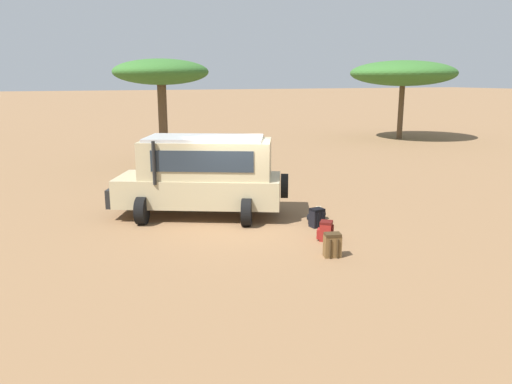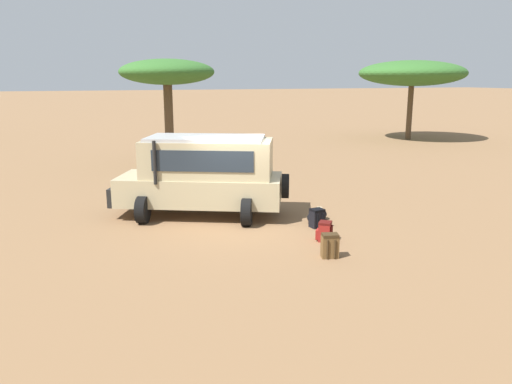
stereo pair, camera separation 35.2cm
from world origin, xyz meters
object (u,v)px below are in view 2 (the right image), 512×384
Objects in this scene: safari_vehicle at (204,174)px; duffel_bag_low_black_case at (317,216)px; acacia_tree_centre_back at (412,73)px; backpack_beside_front_wheel at (325,232)px; acacia_tree_left_mid at (167,73)px; backpack_near_rear_wheel at (317,218)px; backpack_cluster_center at (330,246)px.

safari_vehicle is 7.21× the size of duffel_bag_low_black_case.
duffel_bag_low_black_case is 22.20m from acacia_tree_centre_back.
backpack_beside_front_wheel is 13.79m from acacia_tree_left_mid.
backpack_beside_front_wheel is 1.22m from backpack_near_rear_wheel.
duffel_bag_low_black_case is (1.18, 2.87, -0.13)m from backpack_cluster_center.
acacia_tree_left_mid is at bearing 93.63° from backpack_cluster_center.
backpack_near_rear_wheel is at bearing -133.89° from acacia_tree_centre_back.
duffel_bag_low_black_case is 0.15× the size of acacia_tree_left_mid.
acacia_tree_left_mid is at bearing 95.98° from backpack_beside_front_wheel.
duffel_bag_low_black_case is at bearing -30.57° from safari_vehicle.
backpack_beside_front_wheel is at bearing -84.02° from acacia_tree_left_mid.
safari_vehicle is 1.07× the size of acacia_tree_left_mid.
duffel_bag_low_black_case is 12.27m from acacia_tree_left_mid.
backpack_beside_front_wheel is 0.07× the size of acacia_tree_centre_back.
backpack_near_rear_wheel is 0.73× the size of duffel_bag_low_black_case.
backpack_cluster_center is at bearing -112.42° from duffel_bag_low_black_case.
safari_vehicle is at bearing -95.33° from acacia_tree_left_mid.
backpack_cluster_center is 0.12× the size of acacia_tree_left_mid.
backpack_cluster_center is at bearing -112.92° from backpack_beside_front_wheel.
backpack_near_rear_wheel is 22.83m from acacia_tree_centre_back.
acacia_tree_centre_back reaches higher than backpack_cluster_center.
backpack_near_rear_wheel is 0.69m from duffel_bag_low_black_case.
acacia_tree_centre_back reaches higher than acacia_tree_left_mid.
acacia_tree_centre_back is (16.41, 18.45, 4.13)m from backpack_cluster_center.
backpack_cluster_center is at bearing -110.59° from backpack_near_rear_wheel.
backpack_cluster_center reaches higher than backpack_near_rear_wheel.
acacia_tree_left_mid is at bearing -166.24° from acacia_tree_centre_back.
safari_vehicle is at bearing 138.40° from backpack_near_rear_wheel.
backpack_beside_front_wheel is at bearing -108.29° from backpack_near_rear_wheel.
acacia_tree_centre_back reaches higher than backpack_near_rear_wheel.
acacia_tree_centre_back is (15.23, 15.58, 4.26)m from duffel_bag_low_black_case.
safari_vehicle reaches higher than backpack_beside_front_wheel.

